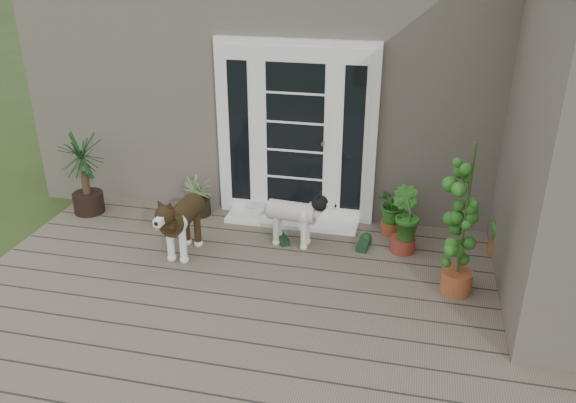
# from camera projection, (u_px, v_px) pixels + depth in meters

# --- Properties ---
(deck) EXTENTS (6.20, 4.60, 0.12)m
(deck) POSITION_uv_depth(u_px,v_px,m) (266.00, 327.00, 5.30)
(deck) COLOR #6B5B4C
(deck) RESTS_ON ground
(house_main) EXTENTS (7.40, 4.00, 3.10)m
(house_main) POSITION_uv_depth(u_px,v_px,m) (339.00, 67.00, 8.44)
(house_main) COLOR #665E54
(house_main) RESTS_ON ground
(door_unit) EXTENTS (1.90, 0.14, 2.15)m
(door_unit) POSITION_uv_depth(u_px,v_px,m) (296.00, 133.00, 6.81)
(door_unit) COLOR white
(door_unit) RESTS_ON deck
(door_step) EXTENTS (1.60, 0.40, 0.05)m
(door_step) POSITION_uv_depth(u_px,v_px,m) (292.00, 220.00, 7.07)
(door_step) COLOR white
(door_step) RESTS_ON deck
(brindle_dog) EXTENTS (0.40, 0.84, 0.68)m
(brindle_dog) POSITION_uv_depth(u_px,v_px,m) (183.00, 225.00, 6.26)
(brindle_dog) COLOR #372914
(brindle_dog) RESTS_ON deck
(white_dog) EXTENTS (0.74, 0.37, 0.60)m
(white_dog) POSITION_uv_depth(u_px,v_px,m) (292.00, 220.00, 6.46)
(white_dog) COLOR white
(white_dog) RESTS_ON deck
(spider_plant) EXTENTS (0.52, 0.52, 0.56)m
(spider_plant) POSITION_uv_depth(u_px,v_px,m) (197.00, 194.00, 7.17)
(spider_plant) COLOR #8EB36E
(spider_plant) RESTS_ON deck
(yucca) EXTENTS (0.92, 0.92, 1.02)m
(yucca) POSITION_uv_depth(u_px,v_px,m) (84.00, 174.00, 7.14)
(yucca) COLOR black
(yucca) RESTS_ON deck
(herb_a) EXTENTS (0.55, 0.55, 0.52)m
(herb_a) POSITION_uv_depth(u_px,v_px,m) (392.00, 213.00, 6.72)
(herb_a) COLOR #205919
(herb_a) RESTS_ON deck
(herb_b) EXTENTS (0.50, 0.50, 0.54)m
(herb_b) POSITION_uv_depth(u_px,v_px,m) (404.00, 229.00, 6.33)
(herb_b) COLOR #215819
(herb_b) RESTS_ON deck
(herb_c) EXTENTS (0.38, 0.38, 0.57)m
(herb_c) POSITION_uv_depth(u_px,v_px,m) (505.00, 232.00, 6.24)
(herb_c) COLOR #19591B
(herb_c) RESTS_ON deck
(sapling) EXTENTS (0.55, 0.55, 1.59)m
(sapling) POSITION_uv_depth(u_px,v_px,m) (465.00, 219.00, 5.39)
(sapling) COLOR #1C6421
(sapling) RESTS_ON deck
(clog_left) EXTENTS (0.28, 0.32, 0.09)m
(clog_left) POSITION_uv_depth(u_px,v_px,m) (282.00, 238.00, 6.62)
(clog_left) COLOR black
(clog_left) RESTS_ON deck
(clog_right) EXTENTS (0.20, 0.36, 0.10)m
(clog_right) POSITION_uv_depth(u_px,v_px,m) (364.00, 243.00, 6.50)
(clog_right) COLOR #143219
(clog_right) RESTS_ON deck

